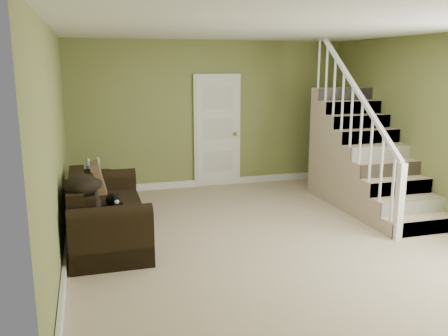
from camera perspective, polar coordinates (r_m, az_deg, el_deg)
floor at (r=6.28m, az=4.96°, el=-8.04°), size 5.00×5.50×0.01m
ceiling at (r=5.90m, az=5.45°, el=16.36°), size 5.00×5.50×0.01m
wall_back at (r=8.55m, az=-1.55°, el=6.43°), size 5.00×0.04×2.60m
wall_front at (r=3.58m, az=21.38°, el=-2.78°), size 5.00×0.04×2.60m
wall_left at (r=5.56m, az=-19.61°, el=2.50°), size 0.04×5.50×2.60m
wall_right at (r=7.24m, az=24.02°, el=4.29°), size 0.04×5.50×2.60m
baseboard_back at (r=8.74m, az=-1.45°, el=-1.71°), size 5.00×0.04×0.12m
baseboard_left at (r=5.88m, az=-18.43°, el=-9.46°), size 0.04×5.50×0.12m
baseboard_right at (r=7.47m, az=23.01°, el=-5.16°), size 0.04×5.50×0.12m
door at (r=8.57m, az=-0.81°, el=4.46°), size 0.86×0.12×2.02m
staircase at (r=7.81m, az=16.23°, el=0.48°), size 1.00×2.51×2.82m
sofa at (r=6.19m, az=-14.25°, el=-5.61°), size 0.90×2.08×0.82m
side_table at (r=7.61m, az=-15.25°, el=-2.51°), size 0.53×0.53×0.79m
cat at (r=6.03m, az=-13.17°, el=-3.84°), size 0.26×0.48×0.23m
banana at (r=5.74m, az=-13.37°, el=-5.34°), size 0.13×0.18×0.05m
throw_pillow at (r=6.82m, az=-14.84°, el=-1.28°), size 0.23×0.46×0.47m
throw_blanket at (r=5.58m, az=-16.83°, el=-1.99°), size 0.55×0.63×0.22m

